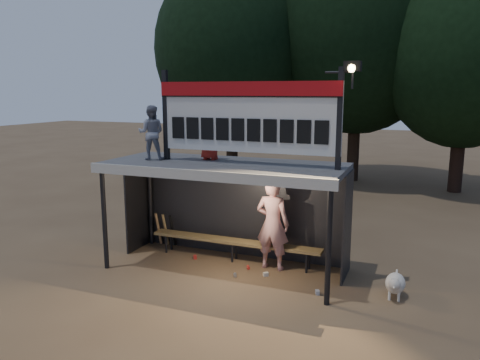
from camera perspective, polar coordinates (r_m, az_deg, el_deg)
name	(u,v)px	position (r m, az deg, el deg)	size (l,w,h in m)	color
ground	(225,269)	(10.30, -1.89, -10.75)	(80.00, 80.00, 0.00)	brown
player	(273,224)	(10.02, 3.99, -5.37)	(0.73, 0.48, 2.00)	white
child_a	(151,133)	(10.26, -10.77, 5.69)	(0.57, 0.44, 1.17)	gray
child_b	(210,136)	(10.11, -3.70, 5.41)	(0.51, 0.33, 1.04)	#AB231A
dugout_shelter	(229,183)	(10.00, -1.40, -0.38)	(5.10, 2.08, 2.32)	#424245
scoreboard_assembly	(249,115)	(9.38, 1.12, 7.99)	(4.10, 0.27, 1.99)	black
bench	(234,242)	(10.63, -0.71, -7.57)	(4.00, 0.35, 0.48)	olive
tree_left	(232,49)	(20.43, -1.01, 15.65)	(6.46, 6.46, 9.27)	black
tree_mid	(359,32)	(20.61, 14.26, 17.11)	(7.22, 7.22, 10.36)	black
tree_right	(466,52)	(19.36, 25.86, 13.91)	(6.08, 6.08, 8.72)	black
dog	(395,283)	(9.31, 18.39, -11.88)	(0.36, 0.81, 0.49)	silver
bats	(166,230)	(11.70, -9.07, -6.00)	(0.47, 0.33, 0.84)	#A77A4E
litter	(250,273)	(10.00, 1.25, -11.21)	(3.13, 0.97, 0.08)	red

